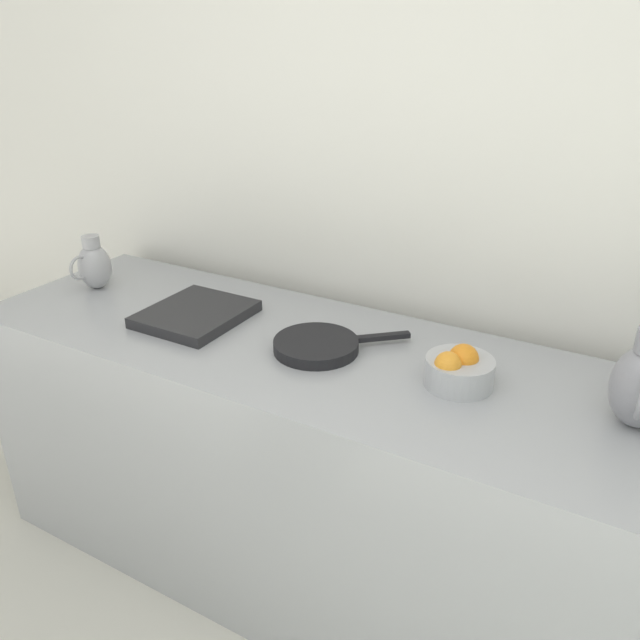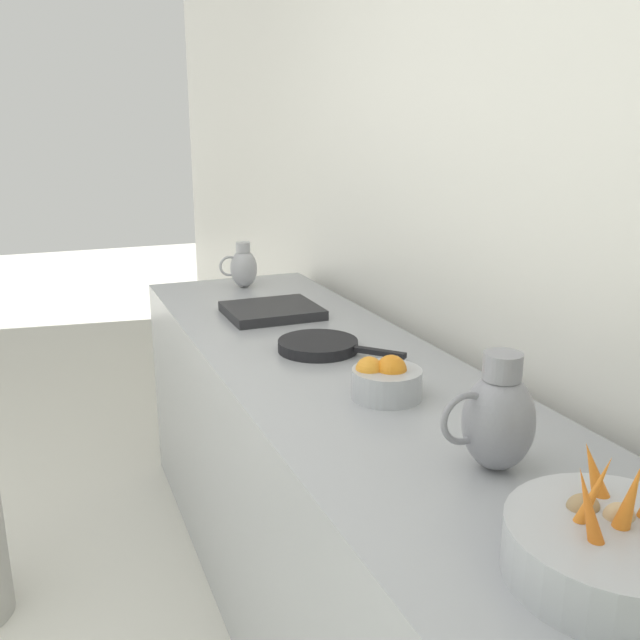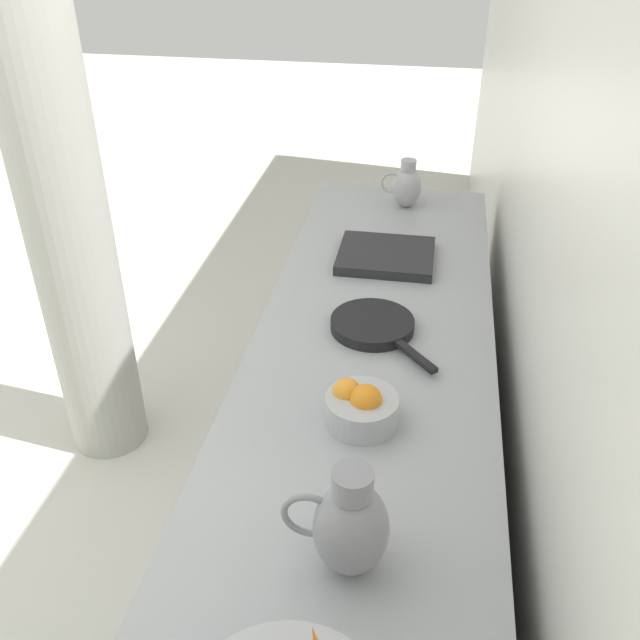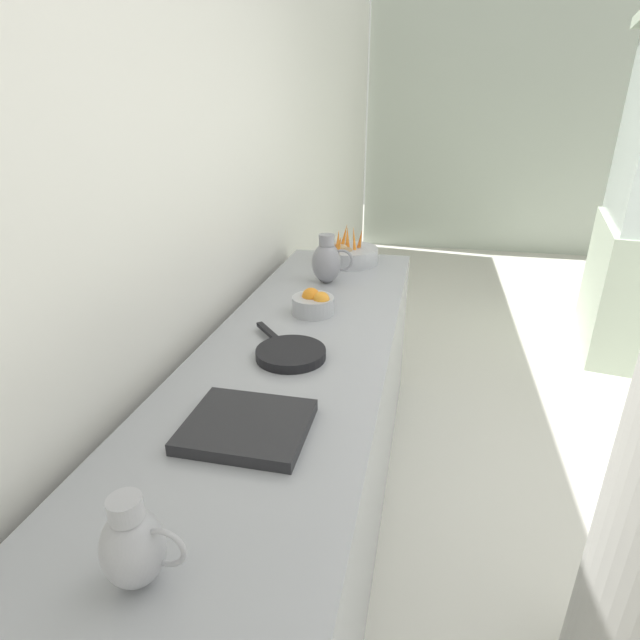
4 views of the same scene
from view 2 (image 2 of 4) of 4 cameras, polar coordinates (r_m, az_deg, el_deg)
name	(u,v)px [view 2 (image 2 of 4)]	position (r m, az deg, el deg)	size (l,w,h in m)	color
tile_wall_left	(608,166)	(1.81, 22.67, 11.66)	(0.10, 8.89, 3.00)	white
prep_counter	(338,498)	(2.27, 1.54, -14.49)	(0.72, 2.63, 0.90)	#9EA0A5
vegetable_colander	(617,548)	(1.23, 23.31, -16.93)	(0.35, 0.35, 0.22)	#ADAFB5
orange_bowl	(386,380)	(1.83, 5.44, -4.95)	(0.18, 0.18, 0.12)	#ADAFB5
metal_pitcher_tall	(498,418)	(1.48, 14.46, -7.82)	(0.21, 0.15, 0.25)	gray
metal_pitcher_short	(243,267)	(3.08, -6.37, 4.37)	(0.17, 0.12, 0.20)	#A3A3A8
counter_sink_basin	(272,311)	(2.62, -3.99, 0.77)	(0.34, 0.30, 0.04)	#232326
skillet_on_counter	(320,345)	(2.20, -0.04, -2.12)	(0.33, 0.36, 0.03)	black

